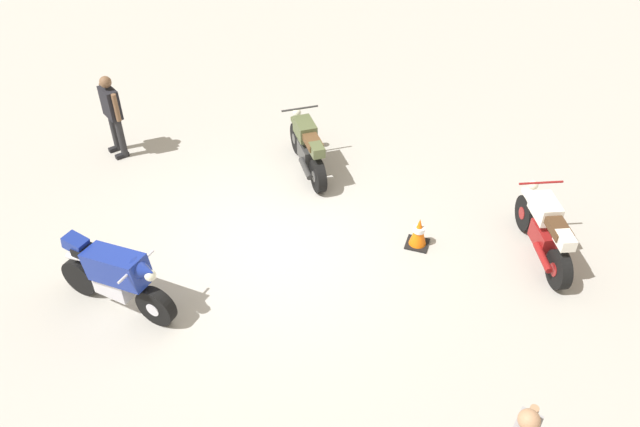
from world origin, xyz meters
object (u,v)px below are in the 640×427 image
motorcycle_olive_vintage (307,148)px  traffic_cone (419,232)px  motorcycle_cream_vintage (545,231)px  person_in_black_shirt (112,111)px  motorcycle_blue_sportbike (115,276)px

motorcycle_olive_vintage → traffic_cone: size_ratio=3.15×
traffic_cone → motorcycle_cream_vintage: bearing=-168.3°
person_in_black_shirt → traffic_cone: 6.17m
motorcycle_cream_vintage → person_in_black_shirt: (7.95, -0.44, 0.44)m
motorcycle_blue_sportbike → person_in_black_shirt: 4.23m
traffic_cone → person_in_black_shirt: bearing=-7.8°
motorcycle_cream_vintage → motorcycle_olive_vintage: (4.27, -1.06, 0.00)m
motorcycle_cream_vintage → traffic_cone: (1.87, 0.39, -0.23)m
motorcycle_blue_sportbike → traffic_cone: (-3.77, -2.69, -0.33)m
motorcycle_blue_sportbike → person_in_black_shirt: size_ratio=1.20×
motorcycle_olive_vintage → traffic_cone: (-2.40, 1.45, -0.23)m
motorcycle_blue_sportbike → motorcycle_olive_vintage: size_ratio=1.17×
motorcycle_blue_sportbike → person_in_black_shirt: (2.32, -3.52, 0.33)m
motorcycle_blue_sportbike → traffic_cone: size_ratio=3.69×
motorcycle_olive_vintage → person_in_black_shirt: (3.68, 0.62, 0.44)m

